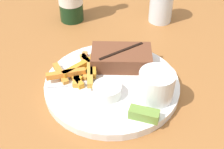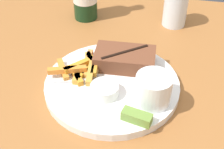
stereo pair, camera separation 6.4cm
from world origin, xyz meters
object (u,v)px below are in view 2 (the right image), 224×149
(dipping_sauce_cup, at_px, (105,89))
(pickle_spear, at_px, (137,117))
(coleslaw_cup, at_px, (153,88))
(steak_portion, at_px, (125,59))
(fork_utensil, at_px, (77,81))
(dinner_plate, at_px, (112,85))
(drinking_glass, at_px, (176,7))

(dipping_sauce_cup, distance_m, pickle_spear, 0.09)
(coleslaw_cup, height_order, pickle_spear, coleslaw_cup)
(steak_portion, relative_size, fork_utensil, 1.01)
(dinner_plate, relative_size, steak_portion, 2.10)
(dinner_plate, height_order, coleslaw_cup, coleslaw_cup)
(dinner_plate, bearing_deg, coleslaw_cup, -24.49)
(coleslaw_cup, height_order, fork_utensil, coleslaw_cup)
(dinner_plate, bearing_deg, drinking_glass, 68.43)
(pickle_spear, relative_size, fork_utensil, 0.45)
(steak_portion, distance_m, coleslaw_cup, 0.13)
(dipping_sauce_cup, relative_size, pickle_spear, 0.96)
(dipping_sauce_cup, height_order, fork_utensil, dipping_sauce_cup)
(coleslaw_cup, bearing_deg, fork_utensil, 170.52)
(dinner_plate, xyz_separation_m, steak_portion, (0.02, 0.06, 0.03))
(dinner_plate, height_order, drinking_glass, drinking_glass)
(dinner_plate, bearing_deg, steak_portion, 74.51)
(coleslaw_cup, height_order, dipping_sauce_cup, coleslaw_cup)
(steak_portion, distance_m, dipping_sauce_cup, 0.10)
(steak_portion, distance_m, drinking_glass, 0.25)
(steak_portion, bearing_deg, coleslaw_cup, -54.61)
(steak_portion, bearing_deg, dipping_sauce_cup, -103.37)
(steak_portion, bearing_deg, dinner_plate, -105.49)
(fork_utensil, bearing_deg, coleslaw_cup, -19.77)
(dipping_sauce_cup, height_order, pickle_spear, dipping_sauce_cup)
(fork_utensil, bearing_deg, pickle_spear, -41.46)
(dinner_plate, height_order, dipping_sauce_cup, dipping_sauce_cup)
(steak_portion, height_order, drinking_glass, drinking_glass)
(fork_utensil, bearing_deg, steak_portion, 29.09)
(steak_portion, xyz_separation_m, fork_utensil, (-0.09, -0.07, -0.02))
(dinner_plate, distance_m, dipping_sauce_cup, 0.05)
(dipping_sauce_cup, distance_m, drinking_glass, 0.36)
(pickle_spear, distance_m, drinking_glass, 0.39)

